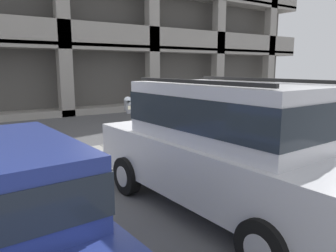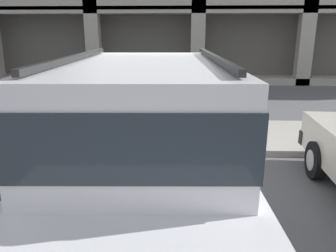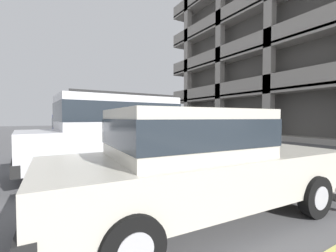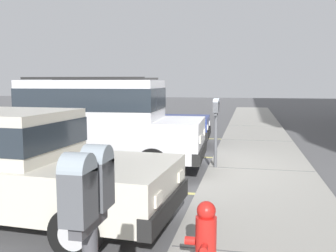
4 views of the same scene
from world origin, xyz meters
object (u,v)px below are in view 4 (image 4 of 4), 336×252
(fire_hydrant, at_px, (206,238))
(parking_meter_far, at_px, (90,236))
(parking_meter_near, at_px, (216,116))
(silver_suv, at_px, (96,120))
(dark_hatchback, at_px, (8,163))
(red_sedan, at_px, (133,118))

(fire_hydrant, bearing_deg, parking_meter_far, -9.06)
(parking_meter_near, bearing_deg, silver_suv, -85.88)
(dark_hatchback, xyz_separation_m, parking_meter_far, (3.03, 2.56, 0.43))
(silver_suv, bearing_deg, dark_hatchback, -0.88)
(dark_hatchback, bearing_deg, fire_hydrant, 71.81)
(fire_hydrant, bearing_deg, dark_hatchback, -111.31)
(silver_suv, relative_size, fire_hydrant, 6.94)
(red_sedan, bearing_deg, dark_hatchback, -0.85)
(parking_meter_far, bearing_deg, silver_suv, -157.16)
(dark_hatchback, bearing_deg, silver_suv, -175.33)
(red_sedan, bearing_deg, fire_hydrant, 19.20)
(dark_hatchback, xyz_separation_m, parking_meter_near, (-3.44, 2.56, 0.39))
(parking_meter_near, distance_m, fire_hydrant, 4.62)
(dark_hatchback, bearing_deg, parking_meter_far, 43.28)
(silver_suv, distance_m, dark_hatchback, 3.26)
(silver_suv, relative_size, parking_meter_far, 3.19)
(red_sedan, bearing_deg, parking_meter_near, 39.52)
(dark_hatchback, distance_m, fire_hydrant, 3.09)
(parking_meter_far, bearing_deg, red_sedan, -163.67)
(red_sedan, height_order, fire_hydrant, red_sedan)
(red_sedan, xyz_separation_m, parking_meter_far, (9.53, 2.79, 0.43))
(dark_hatchback, height_order, fire_hydrant, dark_hatchback)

